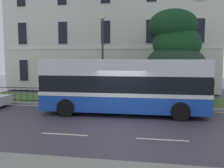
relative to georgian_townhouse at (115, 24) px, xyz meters
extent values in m
cube|color=#443D4A|center=(2.52, -15.02, -6.66)|extent=(60.00, 56.00, 0.06)
cube|color=silver|center=(2.52, -11.37, -6.63)|extent=(54.00, 0.14, 0.01)
cube|color=silver|center=(0.52, -16.82, -6.63)|extent=(2.00, 0.12, 0.01)
cube|color=silver|center=(4.52, -16.82, -6.63)|extent=(2.00, 0.12, 0.01)
cube|color=#9E9E99|center=(2.52, -10.90, -6.57)|extent=(57.00, 0.24, 0.12)
cube|color=#4A6933|center=(2.52, -8.77, -6.57)|extent=(57.00, 4.01, 0.12)
cube|color=silver|center=(0.00, 0.00, -1.07)|extent=(19.28, 10.30, 10.89)
cube|color=white|center=(0.00, -5.18, -2.66)|extent=(19.28, 0.06, 0.20)
cube|color=#2D333D|center=(0.00, -5.19, -5.41)|extent=(1.10, 0.06, 2.20)
cube|color=white|center=(-7.71, -5.19, -4.67)|extent=(0.92, 0.04, 2.03)
cube|color=black|center=(-7.71, -5.21, -4.67)|extent=(0.82, 0.03, 1.93)
cube|color=white|center=(-3.86, -5.19, -4.67)|extent=(0.92, 0.04, 2.03)
cube|color=black|center=(-3.86, -5.21, -4.67)|extent=(0.82, 0.03, 1.93)
cube|color=white|center=(0.00, -5.19, -4.67)|extent=(0.92, 0.04, 2.03)
cube|color=black|center=(0.00, -5.21, -4.67)|extent=(0.82, 0.03, 1.93)
cube|color=white|center=(3.86, -5.19, -4.67)|extent=(0.92, 0.04, 2.03)
cube|color=black|center=(3.86, -5.21, -4.67)|extent=(0.82, 0.03, 1.93)
cube|color=white|center=(7.71, -5.19, -4.67)|extent=(0.92, 0.04, 2.03)
cube|color=black|center=(7.71, -5.21, -4.67)|extent=(0.82, 0.03, 1.93)
cube|color=white|center=(-7.71, -5.19, -1.32)|extent=(0.92, 0.04, 2.03)
cube|color=black|center=(-7.71, -5.21, -1.32)|extent=(0.82, 0.03, 1.93)
cube|color=white|center=(-3.86, -5.19, -1.32)|extent=(0.92, 0.04, 2.03)
cube|color=black|center=(-3.86, -5.21, -1.32)|extent=(0.82, 0.03, 1.93)
cube|color=white|center=(0.00, -5.19, -1.32)|extent=(0.92, 0.04, 2.03)
cube|color=black|center=(0.00, -5.21, -1.32)|extent=(0.82, 0.03, 1.93)
cube|color=white|center=(3.86, -5.19, -1.32)|extent=(0.92, 0.04, 2.03)
cube|color=black|center=(3.86, -5.21, -1.32)|extent=(0.82, 0.03, 1.93)
cube|color=white|center=(7.71, -5.19, -1.32)|extent=(0.92, 0.04, 2.03)
cube|color=black|center=(7.71, -5.21, -1.32)|extent=(0.82, 0.03, 1.93)
cube|color=black|center=(0.00, -10.62, -5.56)|extent=(15.32, 0.04, 0.04)
cube|color=black|center=(0.00, -10.62, -6.43)|extent=(15.32, 0.04, 0.04)
cylinder|color=black|center=(-6.31, -10.62, -6.04)|extent=(0.02, 0.02, 0.95)
cylinder|color=black|center=(-5.86, -10.62, -6.04)|extent=(0.02, 0.02, 0.95)
cylinder|color=black|center=(-5.41, -10.62, -6.04)|extent=(0.02, 0.02, 0.95)
cylinder|color=black|center=(-4.96, -10.62, -6.04)|extent=(0.02, 0.02, 0.95)
cylinder|color=black|center=(-4.51, -10.62, -6.04)|extent=(0.02, 0.02, 0.95)
cylinder|color=black|center=(-4.06, -10.62, -6.04)|extent=(0.02, 0.02, 0.95)
cylinder|color=black|center=(-3.61, -10.62, -6.04)|extent=(0.02, 0.02, 0.95)
cylinder|color=black|center=(-3.16, -10.62, -6.04)|extent=(0.02, 0.02, 0.95)
cylinder|color=black|center=(-2.70, -10.62, -6.04)|extent=(0.02, 0.02, 0.95)
cylinder|color=black|center=(-2.25, -10.62, -6.04)|extent=(0.02, 0.02, 0.95)
cylinder|color=black|center=(-1.80, -10.62, -6.04)|extent=(0.02, 0.02, 0.95)
cylinder|color=black|center=(-1.35, -10.62, -6.04)|extent=(0.02, 0.02, 0.95)
cylinder|color=black|center=(-0.90, -10.62, -6.04)|extent=(0.02, 0.02, 0.95)
cylinder|color=black|center=(-0.45, -10.62, -6.04)|extent=(0.02, 0.02, 0.95)
cylinder|color=black|center=(0.00, -10.62, -6.04)|extent=(0.02, 0.02, 0.95)
cylinder|color=black|center=(0.45, -10.62, -6.04)|extent=(0.02, 0.02, 0.95)
cylinder|color=black|center=(0.90, -10.62, -6.04)|extent=(0.02, 0.02, 0.95)
cylinder|color=black|center=(1.35, -10.62, -6.04)|extent=(0.02, 0.02, 0.95)
cylinder|color=black|center=(1.80, -10.62, -6.04)|extent=(0.02, 0.02, 0.95)
cylinder|color=black|center=(2.25, -10.62, -6.04)|extent=(0.02, 0.02, 0.95)
cylinder|color=black|center=(2.70, -10.62, -6.04)|extent=(0.02, 0.02, 0.95)
cylinder|color=black|center=(3.16, -10.62, -6.04)|extent=(0.02, 0.02, 0.95)
cylinder|color=black|center=(3.61, -10.62, -6.04)|extent=(0.02, 0.02, 0.95)
cylinder|color=black|center=(4.06, -10.62, -6.04)|extent=(0.02, 0.02, 0.95)
cylinder|color=black|center=(4.51, -10.62, -6.04)|extent=(0.02, 0.02, 0.95)
cylinder|color=black|center=(4.96, -10.62, -6.04)|extent=(0.02, 0.02, 0.95)
cylinder|color=black|center=(5.41, -10.62, -6.04)|extent=(0.02, 0.02, 0.95)
cylinder|color=black|center=(5.86, -10.62, -6.04)|extent=(0.02, 0.02, 0.95)
cylinder|color=black|center=(6.31, -10.62, -6.04)|extent=(0.02, 0.02, 0.95)
cylinder|color=black|center=(6.76, -10.62, -6.04)|extent=(0.02, 0.02, 0.95)
cylinder|color=black|center=(7.21, -10.62, -6.04)|extent=(0.02, 0.02, 0.95)
cylinder|color=black|center=(7.66, -10.62, -6.04)|extent=(0.02, 0.02, 0.95)
cylinder|color=#423328|center=(5.58, -8.64, -5.58)|extent=(0.46, 0.46, 1.86)
ellipsoid|color=#143E27|center=(5.67, -8.69, -5.21)|extent=(5.06, 5.06, 2.56)
ellipsoid|color=#1E3625|center=(5.60, -8.75, -3.89)|extent=(4.02, 4.02, 2.46)
ellipsoid|color=#153D1D|center=(5.67, -8.60, -2.56)|extent=(3.32, 3.32, 2.50)
ellipsoid|color=#15391D|center=(5.38, -8.59, -1.23)|extent=(3.31, 3.31, 2.10)
cube|color=blue|center=(2.49, -12.66, -5.87)|extent=(9.10, 2.56, 1.01)
cube|color=white|center=(2.49, -12.66, -5.41)|extent=(9.12, 2.58, 0.20)
cube|color=black|center=(2.49, -12.66, -4.89)|extent=(9.02, 2.52, 0.95)
cube|color=silver|center=(2.49, -12.66, -4.00)|extent=(9.10, 2.56, 0.84)
cube|color=black|center=(7.04, -12.58, -4.94)|extent=(0.10, 2.02, 0.87)
cube|color=black|center=(7.04, -12.58, -4.04)|extent=(0.09, 1.73, 0.54)
cylinder|color=silver|center=(7.03, -11.82, -6.15)|extent=(0.04, 0.20, 0.20)
cylinder|color=silver|center=(7.05, -13.35, -6.15)|extent=(0.04, 0.20, 0.20)
cylinder|color=black|center=(5.46, -11.46, -6.15)|extent=(0.97, 0.32, 0.96)
cylinder|color=black|center=(5.50, -13.76, -6.15)|extent=(0.97, 0.32, 0.96)
cylinder|color=black|center=(-0.52, -11.57, -6.15)|extent=(0.97, 0.32, 0.96)
cylinder|color=black|center=(-0.48, -13.86, -6.15)|extent=(0.97, 0.32, 0.96)
cylinder|color=black|center=(-5.71, -11.52, -6.33)|extent=(0.61, 0.21, 0.60)
cylinder|color=#333338|center=(0.69, -9.81, -3.70)|extent=(0.14, 0.14, 5.62)
cube|color=beige|center=(0.69, -9.81, -0.71)|extent=(0.36, 0.24, 0.36)
cylinder|color=black|center=(-1.22, -10.05, -6.09)|extent=(0.56, 0.56, 0.85)
ellipsoid|color=black|center=(-1.22, -10.05, -5.56)|extent=(0.57, 0.57, 0.20)
camera|label=1|loc=(4.15, -26.30, -3.43)|focal=39.57mm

